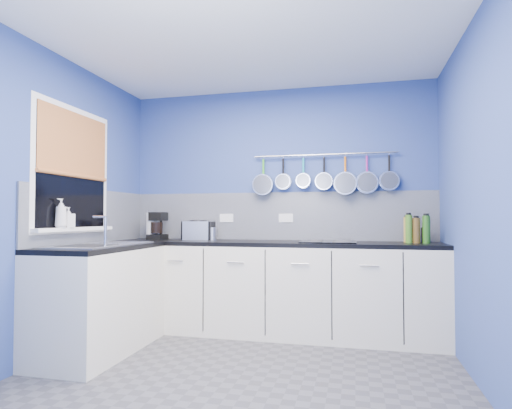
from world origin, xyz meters
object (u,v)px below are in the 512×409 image
at_px(soap_bottle_b, 68,217).
at_px(coffee_maker, 158,226).
at_px(soap_bottle_a, 61,213).
at_px(hob, 329,242).
at_px(paper_towel, 152,226).
at_px(toaster, 198,231).
at_px(canister, 212,234).

xyz_separation_m(soap_bottle_b, coffee_maker, (0.27, 1.09, -0.09)).
bearing_deg(soap_bottle_a, hob, 26.93).
relative_size(soap_bottle_a, coffee_maker, 0.82).
bearing_deg(paper_towel, toaster, 3.71).
bearing_deg(hob, soap_bottle_b, -155.08).
xyz_separation_m(soap_bottle_a, canister, (0.87, 1.22, -0.20)).
relative_size(coffee_maker, canister, 2.22).
relative_size(paper_towel, toaster, 0.95).
distance_m(soap_bottle_b, toaster, 1.36).
xyz_separation_m(coffee_maker, hob, (1.82, -0.12, -0.14)).
distance_m(coffee_maker, hob, 1.83).
distance_m(coffee_maker, toaster, 0.45).
bearing_deg(canister, hob, -7.47).
bearing_deg(soap_bottle_b, coffee_maker, 76.07).
distance_m(soap_bottle_a, paper_towel, 1.23).
distance_m(soap_bottle_b, canister, 1.44).
bearing_deg(coffee_maker, soap_bottle_a, -98.65).
relative_size(soap_bottle_a, toaster, 0.79).
bearing_deg(toaster, soap_bottle_a, -128.43).
relative_size(soap_bottle_b, hob, 0.33).
distance_m(soap_bottle_a, soap_bottle_b, 0.10).
height_order(soap_bottle_b, toaster, soap_bottle_b).
distance_m(soap_bottle_b, hob, 2.32).
relative_size(soap_bottle_a, soap_bottle_b, 1.39).
relative_size(paper_towel, coffee_maker, 0.98).
distance_m(soap_bottle_a, coffee_maker, 1.22).
bearing_deg(toaster, coffee_maker, 179.04).
xyz_separation_m(toaster, canister, (0.16, -0.02, -0.03)).
xyz_separation_m(soap_bottle_b, toaster, (0.71, 1.15, -0.14)).
xyz_separation_m(soap_bottle_a, toaster, (0.71, 1.24, -0.17)).
height_order(soap_bottle_a, canister, soap_bottle_a).
distance_m(soap_bottle_b, coffee_maker, 1.13).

